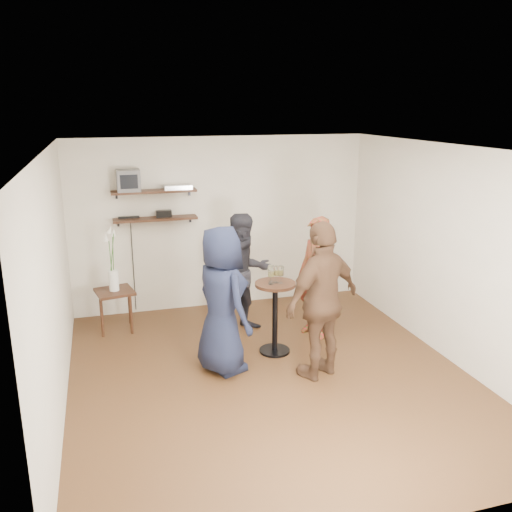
{
  "coord_description": "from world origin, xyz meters",
  "views": [
    {
      "loc": [
        -1.74,
        -5.39,
        3.04
      ],
      "look_at": [
        -0.06,
        0.4,
        1.35
      ],
      "focal_mm": 38.0,
      "sensor_mm": 36.0,
      "label": 1
    }
  ],
  "objects_px": {
    "drinks_table": "(275,308)",
    "person_brown": "(322,301)",
    "person_navy": "(222,300)",
    "crt_monitor": "(128,180)",
    "person_plaid": "(317,277)",
    "side_table": "(115,297)",
    "person_dark": "(245,274)",
    "dvd_deck": "(178,187)",
    "radio": "(164,214)"
  },
  "relations": [
    {
      "from": "drinks_table",
      "to": "person_dark",
      "type": "relative_size",
      "value": 0.56
    },
    {
      "from": "crt_monitor",
      "to": "side_table",
      "type": "height_order",
      "value": "crt_monitor"
    },
    {
      "from": "drinks_table",
      "to": "person_brown",
      "type": "height_order",
      "value": "person_brown"
    },
    {
      "from": "side_table",
      "to": "person_brown",
      "type": "height_order",
      "value": "person_brown"
    },
    {
      "from": "crt_monitor",
      "to": "person_navy",
      "type": "relative_size",
      "value": 0.18
    },
    {
      "from": "radio",
      "to": "person_brown",
      "type": "relative_size",
      "value": 0.12
    },
    {
      "from": "radio",
      "to": "person_brown",
      "type": "distance_m",
      "value": 2.94
    },
    {
      "from": "dvd_deck",
      "to": "person_dark",
      "type": "xyz_separation_m",
      "value": [
        0.73,
        -0.99,
        -1.07
      ]
    },
    {
      "from": "person_navy",
      "to": "person_dark",
      "type": "bearing_deg",
      "value": -48.56
    },
    {
      "from": "person_brown",
      "to": "side_table",
      "type": "bearing_deg",
      "value": -66.11
    },
    {
      "from": "dvd_deck",
      "to": "radio",
      "type": "height_order",
      "value": "dvd_deck"
    },
    {
      "from": "radio",
      "to": "person_plaid",
      "type": "relative_size",
      "value": 0.13
    },
    {
      "from": "dvd_deck",
      "to": "person_plaid",
      "type": "xyz_separation_m",
      "value": [
        1.62,
        -1.4,
        -1.08
      ]
    },
    {
      "from": "person_navy",
      "to": "crt_monitor",
      "type": "bearing_deg",
      "value": 2.12
    },
    {
      "from": "person_brown",
      "to": "person_navy",
      "type": "bearing_deg",
      "value": -46.69
    },
    {
      "from": "drinks_table",
      "to": "person_brown",
      "type": "distance_m",
      "value": 0.85
    },
    {
      "from": "dvd_deck",
      "to": "person_navy",
      "type": "relative_size",
      "value": 0.23
    },
    {
      "from": "person_dark",
      "to": "person_plaid",
      "type": "bearing_deg",
      "value": -38.25
    },
    {
      "from": "crt_monitor",
      "to": "radio",
      "type": "relative_size",
      "value": 1.45
    },
    {
      "from": "person_plaid",
      "to": "person_navy",
      "type": "relative_size",
      "value": 0.94
    },
    {
      "from": "person_dark",
      "to": "person_navy",
      "type": "xyz_separation_m",
      "value": [
        -0.55,
        -1.05,
        0.04
      ]
    },
    {
      "from": "dvd_deck",
      "to": "drinks_table",
      "type": "height_order",
      "value": "dvd_deck"
    },
    {
      "from": "crt_monitor",
      "to": "person_brown",
      "type": "distance_m",
      "value": 3.33
    },
    {
      "from": "crt_monitor",
      "to": "person_brown",
      "type": "height_order",
      "value": "crt_monitor"
    },
    {
      "from": "person_dark",
      "to": "person_brown",
      "type": "bearing_deg",
      "value": -84.76
    },
    {
      "from": "person_plaid",
      "to": "side_table",
      "type": "bearing_deg",
      "value": -136.62
    },
    {
      "from": "dvd_deck",
      "to": "radio",
      "type": "xyz_separation_m",
      "value": [
        -0.21,
        0.0,
        -0.38
      ]
    },
    {
      "from": "dvd_deck",
      "to": "drinks_table",
      "type": "xyz_separation_m",
      "value": [
        0.91,
        -1.76,
        -1.3
      ]
    },
    {
      "from": "dvd_deck",
      "to": "person_dark",
      "type": "bearing_deg",
      "value": -53.82
    },
    {
      "from": "crt_monitor",
      "to": "radio",
      "type": "distance_m",
      "value": 0.69
    },
    {
      "from": "person_plaid",
      "to": "person_dark",
      "type": "xyz_separation_m",
      "value": [
        -0.89,
        0.41,
        0.01
      ]
    },
    {
      "from": "person_dark",
      "to": "person_brown",
      "type": "xyz_separation_m",
      "value": [
        0.51,
        -1.49,
        0.09
      ]
    },
    {
      "from": "person_dark",
      "to": "person_brown",
      "type": "relative_size",
      "value": 0.91
    },
    {
      "from": "crt_monitor",
      "to": "drinks_table",
      "type": "bearing_deg",
      "value": -47.77
    },
    {
      "from": "person_navy",
      "to": "person_brown",
      "type": "relative_size",
      "value": 0.95
    },
    {
      "from": "person_dark",
      "to": "person_navy",
      "type": "bearing_deg",
      "value": -131.44
    },
    {
      "from": "dvd_deck",
      "to": "person_brown",
      "type": "xyz_separation_m",
      "value": [
        1.23,
        -2.48,
        -0.98
      ]
    },
    {
      "from": "crt_monitor",
      "to": "person_plaid",
      "type": "relative_size",
      "value": 0.2
    },
    {
      "from": "radio",
      "to": "side_table",
      "type": "height_order",
      "value": "radio"
    },
    {
      "from": "radio",
      "to": "drinks_table",
      "type": "distance_m",
      "value": 2.29
    },
    {
      "from": "drinks_table",
      "to": "crt_monitor",
      "type": "bearing_deg",
      "value": 132.23
    },
    {
      "from": "person_plaid",
      "to": "person_navy",
      "type": "bearing_deg",
      "value": -93.2
    },
    {
      "from": "drinks_table",
      "to": "person_navy",
      "type": "distance_m",
      "value": 0.84
    },
    {
      "from": "crt_monitor",
      "to": "side_table",
      "type": "xyz_separation_m",
      "value": [
        -0.3,
        -0.48,
        -1.53
      ]
    },
    {
      "from": "radio",
      "to": "side_table",
      "type": "relative_size",
      "value": 0.38
    },
    {
      "from": "crt_monitor",
      "to": "drinks_table",
      "type": "relative_size",
      "value": 0.35
    },
    {
      "from": "dvd_deck",
      "to": "crt_monitor",
      "type": "bearing_deg",
      "value": 180.0
    },
    {
      "from": "dvd_deck",
      "to": "radio",
      "type": "distance_m",
      "value": 0.44
    },
    {
      "from": "person_plaid",
      "to": "drinks_table",
      "type": "bearing_deg",
      "value": -90.0
    },
    {
      "from": "dvd_deck",
      "to": "drinks_table",
      "type": "bearing_deg",
      "value": -62.61
    }
  ]
}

